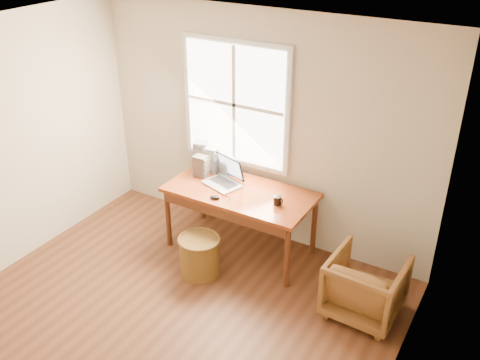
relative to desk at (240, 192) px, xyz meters
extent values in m
cube|color=brown|center=(0.00, -1.80, -0.74)|extent=(4.00, 4.50, 0.02)
cube|color=white|center=(0.00, -1.80, 1.88)|extent=(4.00, 4.50, 0.02)
cube|color=beige|center=(0.00, 0.46, 0.57)|extent=(4.00, 0.02, 2.60)
cube|color=beige|center=(2.01, -1.80, 0.57)|extent=(0.02, 4.50, 2.60)
cube|color=silver|center=(-0.30, 0.42, 0.82)|extent=(1.32, 0.05, 1.42)
cube|color=white|center=(-0.30, 0.39, 0.82)|extent=(1.20, 0.02, 1.30)
cube|color=silver|center=(-0.30, 0.38, 0.82)|extent=(0.04, 0.02, 1.30)
cube|color=silver|center=(-0.30, 0.38, 0.82)|extent=(1.20, 0.02, 0.04)
cube|color=brown|center=(0.00, 0.00, 0.00)|extent=(1.60, 0.80, 0.04)
imported|color=brown|center=(1.55, -0.32, -0.42)|extent=(0.69, 0.71, 0.62)
cylinder|color=brown|center=(-0.15, -0.60, -0.52)|extent=(0.54, 0.54, 0.42)
ellipsoid|color=black|center=(-0.14, -0.29, 0.04)|extent=(0.12, 0.10, 0.04)
cylinder|color=black|center=(0.47, -0.06, 0.07)|extent=(0.11, 0.11, 0.09)
cube|color=silver|center=(-0.52, 0.24, 0.17)|extent=(0.16, 0.15, 0.30)
cube|color=#28272D|center=(-0.56, 0.10, 0.14)|extent=(0.16, 0.15, 0.24)
cube|color=#9799A3|center=(-0.65, 0.22, 0.19)|extent=(0.18, 0.17, 0.34)
cube|color=silver|center=(-0.34, 0.29, 0.12)|extent=(0.20, 0.19, 0.20)
camera|label=1|loc=(2.54, -4.34, 2.79)|focal=40.00mm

